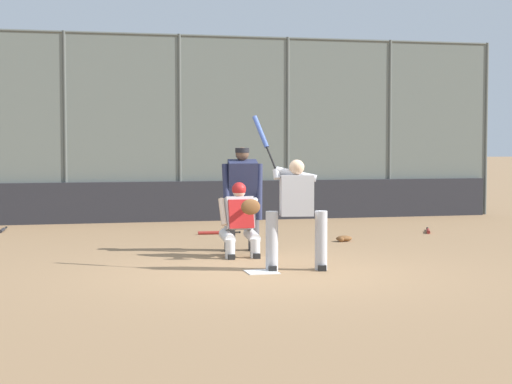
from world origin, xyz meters
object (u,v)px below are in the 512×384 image
spare_bat_by_padding (3,230)px  fielding_glove_on_dirt (344,239)px  spare_bat_near_backstop (428,231)px  batter_at_plate (296,210)px  spare_bat_third_base_side (214,233)px  umpire_home (242,195)px  catcher_behind_plate (240,218)px

spare_bat_by_padding → fielding_glove_on_dirt: fielding_glove_on_dirt is taller
spare_bat_near_backstop → spare_bat_by_padding: 8.49m
spare_bat_near_backstop → batter_at_plate: bearing=-20.2°
batter_at_plate → spare_bat_by_padding: (4.30, -6.28, -0.81)m
spare_bat_near_backstop → spare_bat_third_base_side: same height
spare_bat_third_base_side → spare_bat_near_backstop: bearing=173.0°
spare_bat_near_backstop → fielding_glove_on_dirt: 2.39m
spare_bat_near_backstop → spare_bat_third_base_side: size_ratio=0.94×
spare_bat_third_base_side → umpire_home: bearing=91.6°
spare_bat_third_base_side → catcher_behind_plate: bearing=88.3°
batter_at_plate → spare_bat_third_base_side: batter_at_plate is taller
umpire_home → spare_bat_third_base_side: bearing=-85.1°
batter_at_plate → spare_bat_third_base_side: (0.28, -4.81, -0.81)m
fielding_glove_on_dirt → spare_bat_by_padding: bearing=-27.5°
spare_bat_near_backstop → catcher_behind_plate: bearing=-35.7°
umpire_home → fielding_glove_on_dirt: bearing=-152.1°
spare_bat_near_backstop → fielding_glove_on_dirt: size_ratio=2.69×
umpire_home → spare_bat_near_backstop: bearing=-150.3°
spare_bat_near_backstop → spare_bat_third_base_side: bearing=-75.5°
batter_at_plate → umpire_home: 2.25m
umpire_home → spare_bat_third_base_side: umpire_home is taller
spare_bat_near_backstop → spare_bat_by_padding: same height
spare_bat_third_base_side → fielding_glove_on_dirt: (-2.07, 1.70, 0.02)m
batter_at_plate → umpire_home: size_ratio=1.27×
spare_bat_near_backstop → spare_bat_third_base_side: 4.25m
catcher_behind_plate → fielding_glove_on_dirt: size_ratio=3.95×
batter_at_plate → catcher_behind_plate: bearing=-65.0°
umpire_home → spare_bat_by_padding: size_ratio=1.99×
catcher_behind_plate → spare_bat_near_backstop: catcher_behind_plate is taller
spare_bat_by_padding → fielding_glove_on_dirt: 6.86m
spare_bat_third_base_side → fielding_glove_on_dirt: fielding_glove_on_dirt is taller
catcher_behind_plate → spare_bat_third_base_side: size_ratio=1.39×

